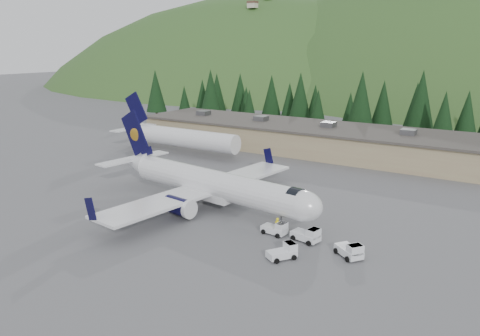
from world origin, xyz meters
The scene contains 10 objects.
ground centered at (0.00, 0.00, 0.00)m, with size 600.00×600.00×0.00m, color #58585C.
airliner centered at (-1.00, 0.13, 3.05)m, with size 34.48×32.45×11.44m.
second_airliner centered at (-24.92, 22.00, 3.32)m, with size 27.50×11.00×10.05m.
baggage_tug_a centered at (10.86, -3.63, 0.68)m, with size 2.98×1.96×1.52m.
baggage_tug_b centered at (14.62, -3.56, 0.74)m, with size 3.33×2.36×1.64m.
baggage_tug_c centered at (14.33, -8.52, 0.69)m, with size 2.82×3.19×1.53m.
terminal_building centered at (-5.01, 38.00, 2.62)m, with size 71.00×17.00×6.10m.
baggage_tug_d centered at (19.82, -4.90, 0.73)m, with size 3.39×3.07×1.64m.
ramp_worker centered at (10.82, -3.30, 0.94)m, with size 0.69×0.45×1.88m, color yellow.
tree_line centered at (-2.69, 60.94, 7.49)m, with size 112.89×18.17×14.14m.
Camera 1 is at (33.32, -46.69, 20.33)m, focal length 35.00 mm.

